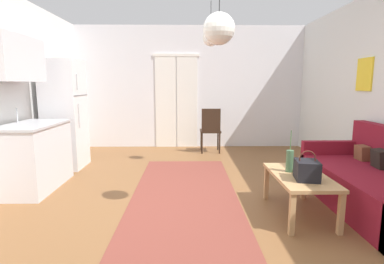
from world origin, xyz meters
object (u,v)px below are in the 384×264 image
Objects in this scene: couch at (379,185)px; handbag at (307,170)px; refrigerator at (65,115)px; pendant_lamp_far at (211,38)px; coffee_table at (300,180)px; accent_chair at (211,128)px; bamboo_vase at (290,161)px; pendant_lamp_near at (219,29)px.

couch is 6.38× the size of handbag.
pendant_lamp_far is (2.42, -0.21, 1.22)m from refrigerator.
coffee_table is at bearing -31.01° from refrigerator.
accent_chair reaches higher than handbag.
refrigerator reaches higher than coffee_table.
pendant_lamp_far is (-0.84, 1.92, 1.57)m from handbag.
handbag reaches higher than coffee_table.
bamboo_vase is 2.96m from accent_chair.
bamboo_vase is 3.68m from refrigerator.
couch is 3.34m from accent_chair.
pendant_lamp_far is (-1.78, 1.63, 1.83)m from couch.
coffee_table is 3.26× the size of handbag.
accent_chair is at bearing 103.51° from coffee_table.
refrigerator is (-3.25, 2.12, 0.35)m from handbag.
handbag is (-0.94, -0.28, 0.26)m from couch.
refrigerator reaches higher than accent_chair.
bamboo_vase is at bearing 18.52° from pendant_lamp_near.
pendant_lamp_near is (-1.85, -0.28, 1.63)m from couch.
couch is at bearing -23.67° from refrigerator.
coffee_table is at bearing -56.23° from bamboo_vase.
bamboo_vase is at bearing 102.59° from accent_chair.
bamboo_vase reaches higher than coffee_table.
coffee_table is 3.83m from refrigerator.
pendant_lamp_near and pendant_lamp_far have the same top height.
couch is 2.85× the size of pendant_lamp_far.
pendant_lamp_far is at bearing 137.44° from couch.
pendant_lamp_near reaches higher than refrigerator.
bamboo_vase is (-1.02, -0.00, 0.28)m from couch.
coffee_table is at bearing 103.51° from accent_chair.
pendant_lamp_near is (2.35, -2.12, 1.01)m from refrigerator.
pendant_lamp_far reaches higher than refrigerator.
pendant_lamp_near is at bearing -161.48° from bamboo_vase.
pendant_lamp_near is at bearing 86.69° from accent_chair.
handbag is 3.25m from accent_chair.
bamboo_vase is at bearing -30.09° from refrigerator.
pendant_lamp_far is (-0.83, 1.75, 1.73)m from coffee_table.
coffee_table is 0.55× the size of refrigerator.
accent_chair is 1.02× the size of pendant_lamp_near.
handbag is at bearing -66.41° from pendant_lamp_far.
handbag is at bearing -0.29° from pendant_lamp_near.
refrigerator is (-3.25, 1.95, 0.51)m from coffee_table.
accent_chair is 3.47m from pendant_lamp_near.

